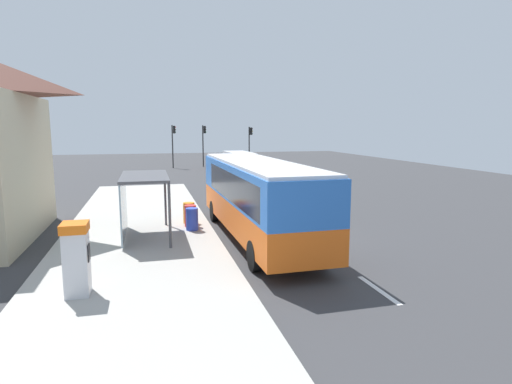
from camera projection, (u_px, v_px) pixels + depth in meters
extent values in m
cube|color=#38383A|center=(233.00, 190.00, 31.17)|extent=(56.00, 92.00, 0.04)
cube|color=#ADAAA3|center=(140.00, 233.00, 18.09)|extent=(6.20, 30.00, 0.18)
cube|color=silver|center=(378.00, 290.00, 12.06)|extent=(0.16, 2.20, 0.01)
cube|color=silver|center=(312.00, 243.00, 16.85)|extent=(0.16, 2.20, 0.01)
cube|color=silver|center=(276.00, 218.00, 21.64)|extent=(0.16, 2.20, 0.01)
cube|color=silver|center=(252.00, 201.00, 26.43)|extent=(0.16, 2.20, 0.01)
cube|color=silver|center=(236.00, 190.00, 31.22)|extent=(0.16, 2.20, 0.01)
cube|color=silver|center=(224.00, 181.00, 36.01)|extent=(0.16, 2.20, 0.01)
cube|color=silver|center=(215.00, 175.00, 40.80)|extent=(0.16, 2.20, 0.01)
cube|color=silver|center=(208.00, 170.00, 45.59)|extent=(0.16, 2.20, 0.01)
cube|color=orange|center=(258.00, 214.00, 17.32)|extent=(2.70, 11.04, 1.15)
cube|color=blue|center=(258.00, 182.00, 17.13)|extent=(2.70, 11.04, 1.45)
cube|color=silver|center=(258.00, 163.00, 17.01)|extent=(2.57, 10.82, 0.12)
cube|color=black|center=(230.00, 171.00, 22.34)|extent=(2.30, 0.16, 1.22)
cube|color=black|center=(231.00, 187.00, 16.35)|extent=(0.23, 8.58, 1.10)
cylinder|color=black|center=(214.00, 211.00, 20.84)|extent=(0.30, 1.00, 1.00)
cylinder|color=black|center=(258.00, 209.00, 21.42)|extent=(0.30, 1.00, 1.00)
cylinder|color=black|center=(254.00, 256.00, 13.59)|extent=(0.30, 1.00, 1.00)
cylinder|color=black|center=(320.00, 250.00, 14.18)|extent=(0.30, 1.00, 1.00)
cube|color=silver|center=(240.00, 163.00, 39.02)|extent=(2.22, 5.28, 1.96)
cube|color=black|center=(240.00, 159.00, 38.97)|extent=(2.17, 3.20, 0.44)
cylinder|color=black|center=(255.00, 175.00, 37.53)|extent=(0.25, 0.69, 0.68)
cylinder|color=black|center=(235.00, 176.00, 37.02)|extent=(0.25, 0.69, 0.68)
cylinder|color=black|center=(243.00, 171.00, 41.32)|extent=(0.25, 0.69, 0.68)
cylinder|color=black|center=(225.00, 172.00, 40.81)|extent=(0.25, 0.69, 0.68)
cube|color=#A51919|center=(225.00, 163.00, 46.93)|extent=(1.90, 4.44, 0.60)
cube|color=black|center=(225.00, 158.00, 47.03)|extent=(1.64, 2.41, 0.60)
cylinder|color=black|center=(235.00, 167.00, 45.77)|extent=(0.21, 0.64, 0.64)
cylinder|color=black|center=(220.00, 167.00, 45.33)|extent=(0.21, 0.64, 0.64)
cylinder|color=black|center=(229.00, 165.00, 48.63)|extent=(0.21, 0.64, 0.64)
cylinder|color=black|center=(215.00, 165.00, 48.19)|extent=(0.21, 0.64, 0.64)
cube|color=silver|center=(77.00, 264.00, 11.15)|extent=(0.60, 0.70, 1.70)
cube|color=orange|center=(74.00, 227.00, 11.01)|extent=(0.66, 0.76, 0.24)
cube|color=black|center=(89.00, 253.00, 11.19)|extent=(0.03, 0.36, 0.44)
cylinder|color=blue|center=(192.00, 219.00, 18.29)|extent=(0.52, 0.52, 0.95)
cylinder|color=red|center=(190.00, 216.00, 18.96)|extent=(0.52, 0.52, 0.95)
cylinder|color=orange|center=(189.00, 213.00, 19.63)|extent=(0.52, 0.52, 0.95)
cylinder|color=#2D2D2D|center=(249.00, 147.00, 48.88)|extent=(0.14, 0.14, 4.59)
cube|color=black|center=(251.00, 131.00, 48.66)|extent=(0.24, 0.28, 0.84)
sphere|color=#360606|center=(252.00, 129.00, 48.65)|extent=(0.16, 0.16, 0.16)
sphere|color=#F2B20C|center=(252.00, 131.00, 48.69)|extent=(0.16, 0.16, 0.16)
sphere|color=black|center=(252.00, 134.00, 48.73)|extent=(0.16, 0.16, 0.16)
cylinder|color=#2D2D2D|center=(173.00, 147.00, 47.53)|extent=(0.14, 0.14, 4.77)
cube|color=black|center=(174.00, 130.00, 47.30)|extent=(0.24, 0.28, 0.84)
sphere|color=red|center=(175.00, 127.00, 47.29)|extent=(0.16, 0.16, 0.16)
sphere|color=#3C2C03|center=(175.00, 130.00, 47.33)|extent=(0.16, 0.16, 0.16)
sphere|color=black|center=(175.00, 132.00, 47.37)|extent=(0.16, 0.16, 0.16)
cylinder|color=#2D2D2D|center=(203.00, 146.00, 49.15)|extent=(0.14, 0.14, 4.76)
cube|color=black|center=(205.00, 130.00, 48.92)|extent=(0.24, 0.28, 0.84)
sphere|color=#360606|center=(206.00, 127.00, 48.91)|extent=(0.16, 0.16, 0.16)
sphere|color=#3C2C03|center=(206.00, 130.00, 48.95)|extent=(0.16, 0.16, 0.16)
sphere|color=green|center=(206.00, 132.00, 48.99)|extent=(0.16, 0.16, 0.16)
cube|color=#4C4C51|center=(144.00, 176.00, 16.88)|extent=(1.80, 4.00, 0.10)
cube|color=#8CA5B2|center=(123.00, 207.00, 16.86)|extent=(0.06, 3.80, 2.30)
cylinder|color=#4C4C51|center=(170.00, 215.00, 15.45)|extent=(0.10, 0.10, 2.44)
cylinder|color=#4C4C51|center=(165.00, 198.00, 19.09)|extent=(0.10, 0.10, 2.44)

